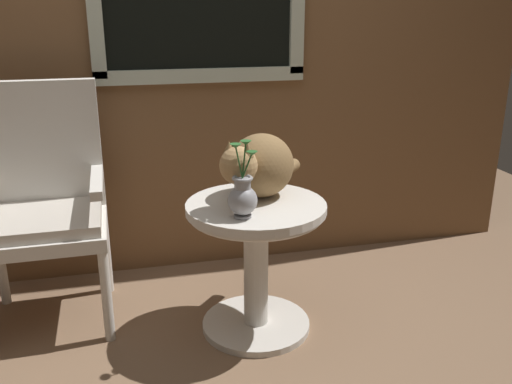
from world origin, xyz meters
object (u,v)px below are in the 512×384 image
(pewter_vase_with_ivy, at_px, (243,195))
(wicker_chair, at_px, (43,197))
(cat, at_px, (259,166))
(wicker_side_table, at_px, (256,246))

(pewter_vase_with_ivy, bearing_deg, wicker_chair, 147.77)
(cat, distance_m, pewter_vase_with_ivy, 0.26)
(wicker_chair, height_order, pewter_vase_with_ivy, wicker_chair)
(pewter_vase_with_ivy, bearing_deg, cat, 61.35)
(wicker_side_table, relative_size, wicker_chair, 0.55)
(wicker_chair, distance_m, cat, 0.98)
(wicker_side_table, height_order, wicker_chair, wicker_chair)
(cat, height_order, pewter_vase_with_ivy, pewter_vase_with_ivy)
(wicker_chair, distance_m, pewter_vase_with_ivy, 0.95)
(wicker_chair, height_order, cat, wicker_chair)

